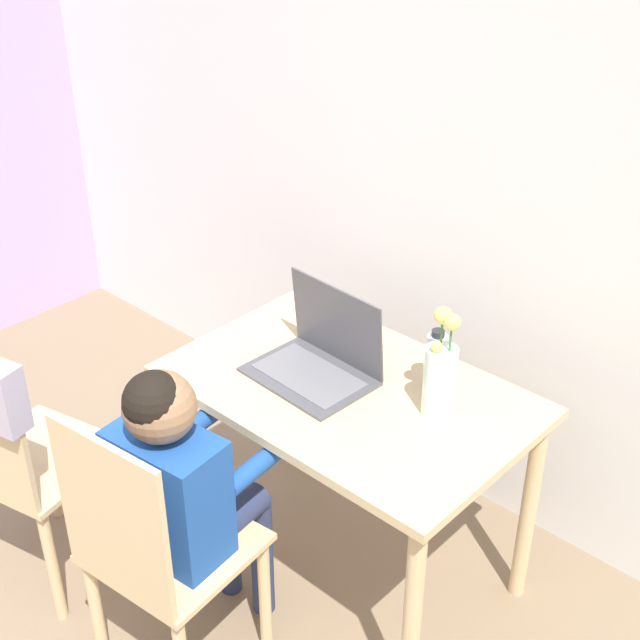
% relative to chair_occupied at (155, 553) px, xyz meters
% --- Properties ---
extents(wall_back, '(6.40, 0.05, 2.50)m').
position_rel_chair_occupied_xyz_m(wall_back, '(0.06, 1.29, 0.77)').
color(wall_back, white).
rests_on(wall_back, ground_plane).
extents(dining_table, '(1.07, 0.68, 0.73)m').
position_rel_chair_occupied_xyz_m(dining_table, '(0.10, 0.67, 0.14)').
color(dining_table, '#D6B784').
rests_on(dining_table, ground_plane).
extents(chair_occupied, '(0.44, 0.44, 0.93)m').
position_rel_chair_occupied_xyz_m(chair_occupied, '(0.00, 0.00, 0.00)').
color(chair_occupied, '#D6B784').
rests_on(chair_occupied, ground_plane).
extents(person_seated, '(0.36, 0.45, 1.03)m').
position_rel_chair_occupied_xyz_m(person_seated, '(-0.01, 0.12, 0.18)').
color(person_seated, '#1E4C9E').
rests_on(person_seated, ground_plane).
extents(laptop, '(0.38, 0.28, 0.27)m').
position_rel_chair_occupied_xyz_m(laptop, '(-0.02, 0.67, 0.31)').
color(laptop, '#4C4C51').
rests_on(laptop, dining_table).
extents(flower_vase, '(0.09, 0.09, 0.33)m').
position_rel_chair_occupied_xyz_m(flower_vase, '(0.37, 0.74, 0.38)').
color(flower_vase, silver).
rests_on(flower_vase, dining_table).
extents(water_bottle, '(0.06, 0.06, 0.19)m').
position_rel_chair_occupied_xyz_m(water_bottle, '(0.28, 0.84, 0.34)').
color(water_bottle, silver).
rests_on(water_bottle, dining_table).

